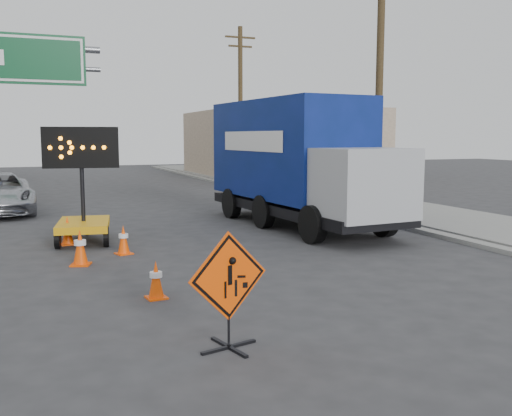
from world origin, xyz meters
TOP-DOWN VIEW (x-y plane):
  - ground at (0.00, 0.00)m, footprint 100.00×100.00m
  - curb_right at (7.20, 15.00)m, footprint 0.40×60.00m
  - sidewalk_right at (9.50, 15.00)m, footprint 4.00×60.00m
  - building_right_far at (13.00, 30.00)m, footprint 10.00×14.00m
  - utility_pole_near at (8.00, 10.00)m, footprint 1.80×0.26m
  - utility_pole_far at (8.00, 24.00)m, footprint 1.80×0.26m
  - construction_sign at (-1.13, -0.25)m, footprint 1.17×0.84m
  - arrow_board at (-2.21, 8.46)m, footprint 1.93×2.33m
  - box_truck at (4.37, 8.97)m, footprint 3.14×8.49m
  - cone_a at (-1.53, 2.47)m, footprint 0.38×0.38m
  - cone_b at (-2.54, 5.67)m, footprint 0.51×0.51m
  - cone_c at (-1.47, 6.52)m, footprint 0.45×0.45m
  - cone_d at (-2.64, 8.31)m, footprint 0.44×0.44m

SIDE VIEW (x-z plane):
  - ground at x=0.00m, z-range 0.00..0.00m
  - curb_right at x=7.20m, z-range 0.00..0.12m
  - sidewalk_right at x=9.50m, z-range 0.00..0.15m
  - cone_a at x=-1.53m, z-range 0.00..0.67m
  - cone_c at x=-1.47m, z-range 0.00..0.71m
  - cone_d at x=-2.64m, z-range 0.00..0.75m
  - cone_b at x=-2.54m, z-range 0.00..0.80m
  - arrow_board at x=-2.21m, z-range -0.85..2.22m
  - construction_sign at x=-1.13m, z-range 0.05..1.64m
  - box_truck at x=4.37m, z-range -0.18..3.77m
  - building_right_far at x=13.00m, z-range 0.00..4.60m
  - utility_pole_near at x=8.00m, z-range 0.18..9.18m
  - utility_pole_far at x=8.00m, z-range 0.18..9.18m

